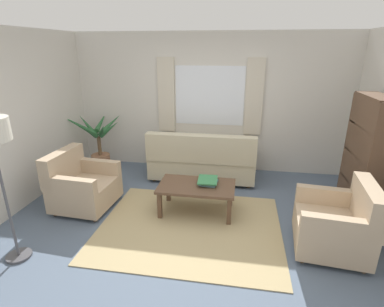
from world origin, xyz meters
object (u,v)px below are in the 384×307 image
Objects in this scene: coffee_table at (197,189)px; armchair_right at (338,224)px; armchair_left at (81,185)px; potted_plant at (99,144)px; bookshelf at (363,163)px; couch at (202,160)px; book_stack_on_table at (208,181)px.

armchair_right is at bearing -18.59° from coffee_table.
armchair_left is 1.50m from potted_plant.
coffee_table is 0.64× the size of bookshelf.
armchair_left is 4.12m from bookshelf.
couch is 2.13× the size of armchair_left.
armchair_right is at bearing -26.03° from potted_plant.
book_stack_on_table reaches higher than coffee_table.
armchair_left is 2.58× the size of book_stack_on_table.
armchair_right is (1.85, -1.78, -0.01)m from couch.
potted_plant reaches higher than book_stack_on_table.
bookshelf is (2.16, 0.34, 0.30)m from book_stack_on_table.
potted_plant is at bearing 151.71° from book_stack_on_table.
bookshelf is at bearing 10.23° from coffee_table.
coffee_table is 3.18× the size of book_stack_on_table.
book_stack_on_table is (-1.62, 0.67, 0.12)m from armchair_right.
couch is at bearing -48.08° from armchair_left.
bookshelf is (4.06, 0.54, 0.42)m from armchair_left.
potted_plant is at bearing -3.74° from couch.
armchair_right reaches higher than book_stack_on_table.
armchair_left is at bearing 97.62° from bookshelf.
armchair_right is 0.83× the size of coffee_table.
book_stack_on_table is at bearing -107.11° from armchair_right.
potted_plant is (-0.40, 1.44, 0.17)m from armchair_left.
coffee_table is (0.08, -1.18, 0.01)m from couch.
armchair_left is 0.81× the size of coffee_table.
bookshelf reaches higher than coffee_table.
armchair_left is 1.91m from book_stack_on_table.
book_stack_on_table is (0.16, 0.08, 0.10)m from coffee_table.
potted_plant is at bearing -110.48° from armchair_right.
armchair_left is at bearing 38.11° from couch.
potted_plant is at bearing 78.63° from bookshelf.
coffee_table is (1.74, 0.12, 0.03)m from armchair_left.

